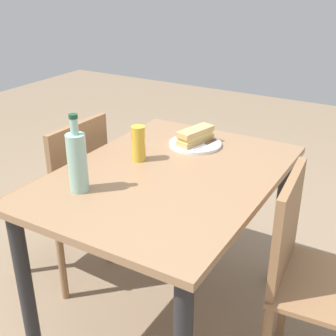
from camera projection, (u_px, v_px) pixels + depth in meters
ground_plane at (168, 316)px, 2.12m from camera, size 8.00×8.00×0.00m
dining_table at (168, 198)px, 1.85m from camera, size 1.13×0.82×0.76m
chair_far at (309, 273)px, 1.62m from camera, size 0.43×0.43×0.87m
chair_near at (68, 190)px, 2.21m from camera, size 0.41×0.41×0.87m
plate_near at (195, 144)px, 2.06m from camera, size 0.24×0.24×0.01m
baguette_sandwich_near at (195, 136)px, 2.05m from camera, size 0.20×0.11×0.07m
knife_near at (206, 144)px, 2.03m from camera, size 0.18×0.04×0.01m
water_bottle at (77, 161)px, 1.61m from camera, size 0.07×0.07×0.30m
beer_glass at (138, 143)px, 1.88m from camera, size 0.06×0.06×0.15m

